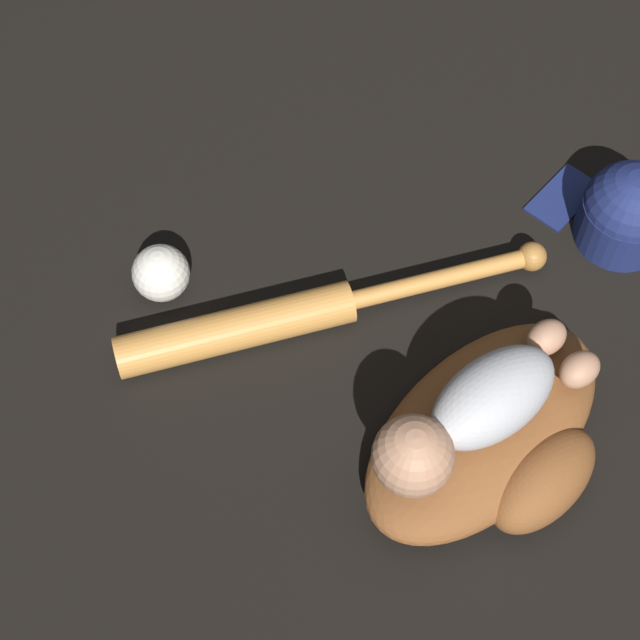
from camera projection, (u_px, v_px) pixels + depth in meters
name	position (u px, v px, depth m)	size (l,w,h in m)	color
ground_plane	(483.00, 495.00, 1.33)	(6.00, 6.00, 0.00)	black
baseball_glove	(493.00, 437.00, 1.32)	(0.38, 0.25, 0.09)	brown
baby_figure	(472.00, 413.00, 1.24)	(0.32, 0.14, 0.10)	#B2B2B7
baseball_bat	(281.00, 318.00, 1.43)	(0.54, 0.34, 0.06)	#C6843D
baseball	(161.00, 273.00, 1.45)	(0.08, 0.08, 0.08)	silver
baseball_cap	(626.00, 211.00, 1.49)	(0.13, 0.20, 0.13)	navy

